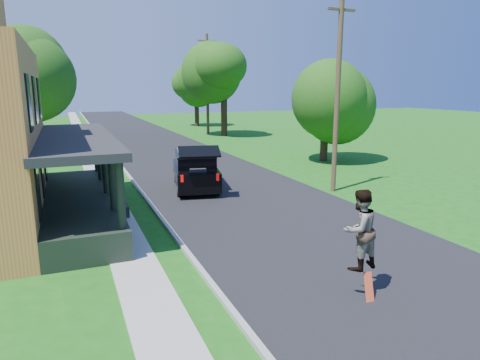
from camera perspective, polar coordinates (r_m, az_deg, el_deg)
name	(u,v)px	position (r m, az deg, el deg)	size (l,w,h in m)	color
ground	(322,246)	(13.67, 10.86, -8.67)	(140.00, 140.00, 0.00)	#145611
street	(171,154)	(31.81, -9.14, 3.38)	(8.00, 120.00, 0.02)	black
curb	(114,158)	(31.16, -16.41, 2.85)	(0.15, 120.00, 0.12)	#979792
sidewalk	(91,159)	(31.04, -19.26, 2.63)	(1.30, 120.00, 0.03)	#999A92
front_walk	(0,226)	(17.48, -29.32, -5.41)	(6.50, 1.20, 0.03)	#999A92
black_suv	(195,170)	(20.81, -5.97, 1.29)	(2.81, 5.28, 2.34)	black
skateboarder	(360,230)	(10.29, 15.65, -6.40)	(1.04, 0.87, 1.91)	black
skateboard	(369,290)	(10.62, 16.82, -13.82)	(0.29, 0.35, 0.73)	#AC310E
tree_left_mid	(13,72)	(32.96, -28.02, 12.59)	(7.59, 7.33, 9.15)	black
tree_left_far	(14,76)	(43.93, -27.88, 12.21)	(6.50, 6.57, 8.92)	black
tree_right_near	(325,95)	(28.85, 11.32, 11.05)	(5.22, 5.29, 6.80)	black
tree_right_mid	(223,67)	(43.25, -2.26, 14.86)	(6.09, 5.83, 9.83)	black
tree_right_far	(196,83)	(54.64, -5.91, 12.78)	(5.18, 5.11, 7.99)	black
utility_pole_near	(337,95)	(20.28, 12.86, 10.94)	(1.42, 0.23, 8.68)	#412E1E
utility_pole_far	(207,83)	(45.57, -4.37, 12.75)	(1.81, 0.56, 10.14)	#412E1E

